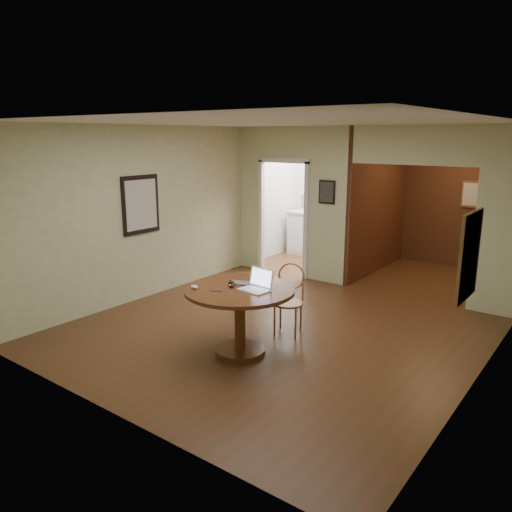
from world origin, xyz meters
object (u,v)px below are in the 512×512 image
Objects in this scene: dining_table at (240,305)px; open_laptop at (258,284)px; chair at (289,295)px; closed_laptop at (243,285)px.

open_laptop is (0.19, 0.09, 0.27)m from dining_table.
closed_laptop is (-0.15, -0.79, 0.31)m from chair.
closed_laptop reaches higher than dining_table.
chair is at bearing 82.79° from dining_table.
dining_table is 3.61× the size of open_laptop.
chair reaches higher than dining_table.
chair is 2.62× the size of closed_laptop.
closed_laptop is at bearing 107.53° from dining_table.
dining_table is 0.25m from closed_laptop.
open_laptop is at bearing 26.61° from dining_table.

